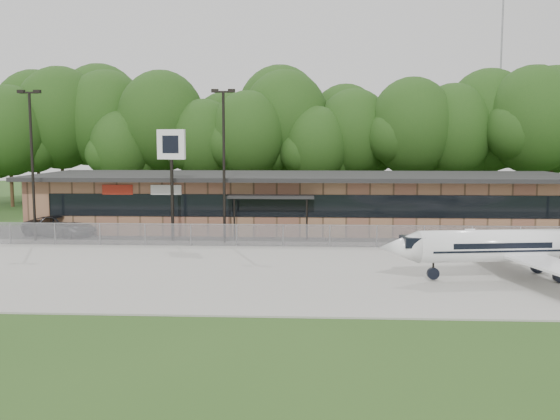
# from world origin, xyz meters

# --- Properties ---
(ground) EXTENTS (160.00, 160.00, 0.00)m
(ground) POSITION_xyz_m (0.00, 0.00, 0.00)
(ground) COLOR #284A1A
(ground) RESTS_ON ground
(apron) EXTENTS (64.00, 18.00, 0.08)m
(apron) POSITION_xyz_m (0.00, 8.00, 0.04)
(apron) COLOR #9E9B93
(apron) RESTS_ON ground
(parking_lot) EXTENTS (50.00, 9.00, 0.06)m
(parking_lot) POSITION_xyz_m (0.00, 19.50, 0.03)
(parking_lot) COLOR #383835
(parking_lot) RESTS_ON ground
(terminal) EXTENTS (41.00, 11.65, 4.30)m
(terminal) POSITION_xyz_m (-0.00, 23.94, 2.18)
(terminal) COLOR #926949
(terminal) RESTS_ON ground
(fence) EXTENTS (46.00, 0.04, 1.52)m
(fence) POSITION_xyz_m (0.00, 15.00, 0.78)
(fence) COLOR gray
(fence) RESTS_ON ground
(treeline) EXTENTS (72.00, 12.00, 15.00)m
(treeline) POSITION_xyz_m (0.00, 42.00, 7.50)
(treeline) COLOR #123711
(treeline) RESTS_ON ground
(radio_mast) EXTENTS (0.20, 0.20, 25.00)m
(radio_mast) POSITION_xyz_m (22.00, 48.00, 12.50)
(radio_mast) COLOR gray
(radio_mast) RESTS_ON ground
(light_pole_left) EXTENTS (1.55, 0.30, 10.23)m
(light_pole_left) POSITION_xyz_m (-18.00, 16.50, 5.98)
(light_pole_left) COLOR black
(light_pole_left) RESTS_ON ground
(light_pole_mid) EXTENTS (1.55, 0.30, 10.23)m
(light_pole_mid) POSITION_xyz_m (-5.00, 16.50, 5.98)
(light_pole_mid) COLOR black
(light_pole_mid) RESTS_ON ground
(business_jet) EXTENTS (14.04, 12.57, 4.73)m
(business_jet) POSITION_xyz_m (11.37, 6.28, 1.69)
(business_jet) COLOR white
(business_jet) RESTS_ON ground
(suv) EXTENTS (5.90, 4.05, 1.50)m
(suv) POSITION_xyz_m (-17.24, 18.88, 0.75)
(suv) COLOR #313033
(suv) RESTS_ON ground
(pole_sign) EXTENTS (1.99, 0.68, 7.62)m
(pole_sign) POSITION_xyz_m (-8.58, 16.80, 5.83)
(pole_sign) COLOR black
(pole_sign) RESTS_ON ground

